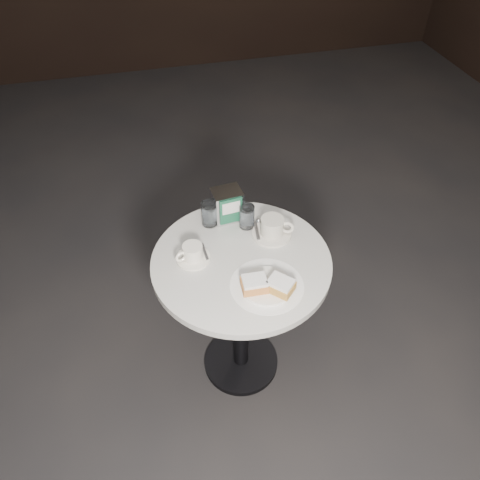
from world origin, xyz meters
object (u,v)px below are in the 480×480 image
coffee_cup_left (192,253)px  beignet_plate (267,285)px  water_glass_left (209,214)px  napkin_dispenser (227,205)px  water_glass_right (247,217)px  coffee_cup_right (272,228)px  cafe_table (241,292)px

coffee_cup_left → beignet_plate: bearing=-60.9°
water_glass_left → napkin_dispenser: size_ratio=0.76×
beignet_plate → water_glass_right: (0.02, 0.35, 0.03)m
water_glass_right → napkin_dispenser: 0.10m
water_glass_left → water_glass_right: water_glass_left is taller
coffee_cup_right → beignet_plate: bearing=-87.8°
napkin_dispenser → coffee_cup_left: bearing=-138.0°
coffee_cup_left → water_glass_left: (0.10, 0.19, 0.02)m
coffee_cup_left → water_glass_left: 0.21m
cafe_table → water_glass_left: water_glass_left is taller
napkin_dispenser → cafe_table: bearing=-96.6°
coffee_cup_left → coffee_cup_right: (0.34, 0.06, 0.01)m
cafe_table → beignet_plate: 0.28m
coffee_cup_left → water_glass_left: bearing=42.7°
coffee_cup_left → water_glass_left: size_ratio=1.58×
beignet_plate → coffee_cup_right: (0.10, 0.27, 0.01)m
beignet_plate → napkin_dispenser: (-0.05, 0.42, 0.05)m
coffee_cup_left → napkin_dispenser: bearing=29.8°
coffee_cup_right → water_glass_left: (-0.23, 0.13, 0.02)m
water_glass_right → napkin_dispenser: size_ratio=0.73×
beignet_plate → coffee_cup_right: bearing=69.4°
beignet_plate → water_glass_right: water_glass_right is taller
water_glass_left → water_glass_right: (0.15, -0.05, -0.00)m
cafe_table → coffee_cup_left: bearing=165.3°
beignet_plate → coffee_cup_left: (-0.23, 0.22, 0.01)m
water_glass_left → cafe_table: bearing=-71.9°
beignet_plate → cafe_table: bearing=107.4°
cafe_table → water_glass_right: bearing=69.1°
coffee_cup_left → napkin_dispenser: size_ratio=1.20×
coffee_cup_left → water_glass_right: size_ratio=1.65×
water_glass_left → napkin_dispenser: 0.08m
cafe_table → water_glass_right: (0.07, 0.18, 0.25)m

